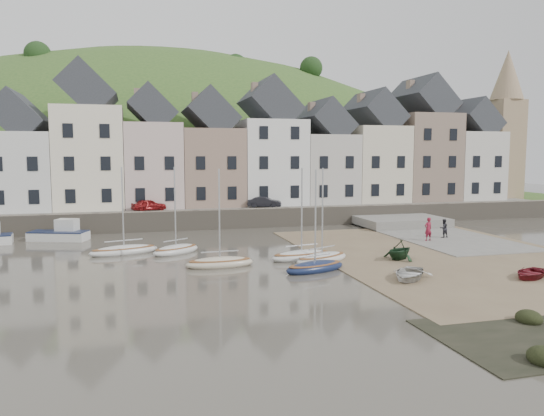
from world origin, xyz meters
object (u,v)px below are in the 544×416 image
object	(u,v)px
rowboat_green	(399,250)
person_dark	(444,228)
sailboat_0	(124,250)
rowboat_white	(409,274)
rowboat_red	(531,273)
person_red	(428,229)
car_right	(265,202)
car_left	(149,205)

from	to	relation	value
rowboat_green	person_dark	xyz separation A→B (m)	(7.83, 6.92, 0.17)
sailboat_0	rowboat_white	distance (m)	19.61
rowboat_red	person_red	distance (m)	12.51
sailboat_0	person_dark	size ratio (longest dim) A/B	4.13
rowboat_green	car_right	bearing A→B (deg)	163.65
sailboat_0	rowboat_green	world-z (taller)	sailboat_0
rowboat_green	person_red	world-z (taller)	person_red
sailboat_0	rowboat_white	bearing A→B (deg)	-38.20
person_dark	car_right	size ratio (longest dim) A/B	0.46
sailboat_0	car_left	bearing A→B (deg)	80.55
rowboat_white	car_left	distance (m)	28.48
rowboat_green	person_red	xyz separation A→B (m)	(5.74, 5.87, 0.34)
person_dark	car_right	distance (m)	17.81
rowboat_white	person_red	size ratio (longest dim) A/B	1.70
person_red	car_left	distance (m)	25.52
rowboat_white	car_right	size ratio (longest dim) A/B	0.94
rowboat_red	rowboat_green	bearing A→B (deg)	-173.45
rowboat_white	rowboat_red	world-z (taller)	rowboat_white
person_red	car_right	bearing A→B (deg)	-65.78
car_left	car_right	size ratio (longest dim) A/B	0.97
rowboat_green	person_red	bearing A→B (deg)	107.83
car_left	person_dark	bearing A→B (deg)	-137.73
rowboat_green	rowboat_red	bearing A→B (deg)	7.13
rowboat_green	person_dark	distance (m)	10.45
rowboat_white	person_dark	distance (m)	15.62
person_red	rowboat_red	bearing A→B (deg)	74.29
sailboat_0	car_right	xyz separation A→B (m)	(13.51, 13.03, 1.89)
person_red	person_dark	world-z (taller)	person_red
car_right	rowboat_white	bearing A→B (deg)	-155.80
rowboat_red	car_right	bearing A→B (deg)	169.60
rowboat_white	car_right	distance (m)	25.29
person_red	car_right	world-z (taller)	car_right
rowboat_white	rowboat_green	xyz separation A→B (m)	(2.18, 5.06, 0.32)
car_left	sailboat_0	bearing A→B (deg)	152.35
person_red	car_left	xyz separation A→B (m)	(-21.17, 14.22, 1.11)
person_dark	car_right	xyz separation A→B (m)	(-11.91, 13.18, 1.26)
person_red	car_left	world-z (taller)	car_left
sailboat_0	rowboat_green	xyz separation A→B (m)	(17.59, -7.07, 0.45)
sailboat_0	car_right	world-z (taller)	sailboat_0
car_right	sailboat_0	bearing A→B (deg)	153.83
sailboat_0	rowboat_red	xyz separation A→B (m)	(22.18, -13.63, 0.09)
rowboat_white	car_right	xyz separation A→B (m)	(-1.90, 25.15, 1.76)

